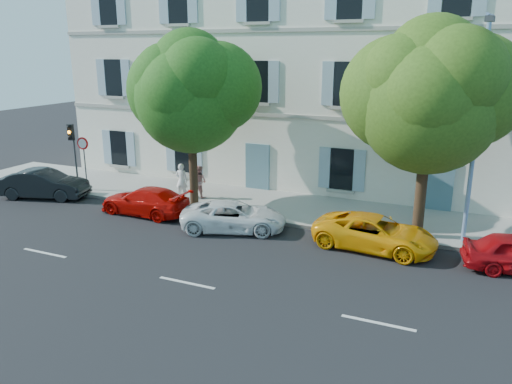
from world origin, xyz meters
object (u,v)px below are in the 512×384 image
at_px(tree_left, 191,98).
at_px(pedestrian_a, 182,181).
at_px(tree_right, 429,104).
at_px(road_sign, 84,152).
at_px(car_red_coupe, 145,201).
at_px(car_yellow_supercar, 375,233).
at_px(traffic_light, 73,143).
at_px(pedestrian_b, 199,181).
at_px(car_dark_sedan, 44,184).
at_px(street_lamp, 477,120).
at_px(car_white_coupe, 234,216).

relative_size(tree_left, pedestrian_a, 4.51).
relative_size(tree_right, road_sign, 2.88).
height_order(car_red_coupe, car_yellow_supercar, car_yellow_supercar).
xyz_separation_m(traffic_light, pedestrian_b, (6.49, 1.37, -1.66)).
xyz_separation_m(car_dark_sedan, car_red_coupe, (6.12, -0.10, -0.10)).
bearing_deg(tree_left, car_dark_sedan, -167.64).
height_order(car_red_coupe, street_lamp, street_lamp).
distance_m(traffic_light, road_sign, 0.72).
relative_size(car_dark_sedan, car_yellow_supercar, 0.96).
xyz_separation_m(car_red_coupe, pedestrian_b, (1.14, 2.87, 0.33)).
bearing_deg(tree_right, car_dark_sedan, -174.90).
bearing_deg(car_yellow_supercar, car_red_coupe, 95.23).
bearing_deg(car_red_coupe, tree_left, 141.92).
distance_m(car_dark_sedan, tree_right, 18.27).
bearing_deg(car_dark_sedan, pedestrian_a, -86.22).
distance_m(car_red_coupe, road_sign, 5.34).
bearing_deg(car_yellow_supercar, car_white_coupe, 98.10).
xyz_separation_m(car_red_coupe, traffic_light, (-5.34, 1.50, 1.99)).
bearing_deg(pedestrian_a, traffic_light, 2.26).
xyz_separation_m(car_dark_sedan, car_yellow_supercar, (16.30, -0.05, -0.09)).
bearing_deg(car_red_coupe, car_dark_sedan, -88.88).
distance_m(tree_left, road_sign, 6.97).
xyz_separation_m(tree_left, street_lamp, (11.69, -0.13, -0.34)).
distance_m(car_dark_sedan, road_sign, 2.47).
bearing_deg(street_lamp, car_white_coupe, -167.61).
bearing_deg(tree_left, car_white_coupe, -33.53).
distance_m(car_dark_sedan, street_lamp, 19.77).
xyz_separation_m(traffic_light, street_lamp, (18.52, 0.14, 2.13)).
relative_size(car_dark_sedan, traffic_light, 1.27).
bearing_deg(tree_right, traffic_light, -179.40).
relative_size(car_white_coupe, pedestrian_a, 2.51).
bearing_deg(traffic_light, pedestrian_b, 11.96).
bearing_deg(tree_left, car_red_coupe, -130.11).
bearing_deg(tree_right, pedestrian_b, 173.41).
xyz_separation_m(road_sign, pedestrian_a, (5.22, 0.81, -1.13)).
distance_m(road_sign, pedestrian_b, 6.21).
relative_size(car_dark_sedan, tree_right, 0.55).
xyz_separation_m(pedestrian_a, pedestrian_b, (0.76, 0.39, -0.06)).
xyz_separation_m(car_white_coupe, street_lamp, (8.63, 1.90, 4.14)).
relative_size(car_red_coupe, car_white_coupe, 1.00).
xyz_separation_m(tree_left, pedestrian_b, (-0.34, 1.11, -4.13)).
xyz_separation_m(tree_left, traffic_light, (-6.83, -0.27, -2.47)).
relative_size(traffic_light, pedestrian_b, 2.15).
bearing_deg(pedestrian_b, car_white_coupe, 149.42).
bearing_deg(tree_left, traffic_light, -177.76).
bearing_deg(traffic_light, tree_right, 0.60).
bearing_deg(pedestrian_b, tree_left, 119.35).
relative_size(car_red_coupe, car_yellow_supercar, 0.94).
relative_size(car_dark_sedan, pedestrian_b, 2.73).
bearing_deg(road_sign, car_white_coupe, -11.63).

